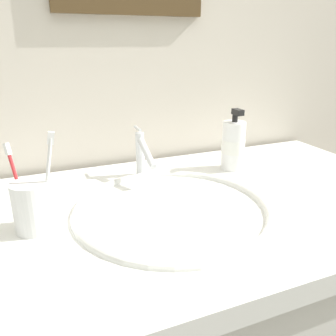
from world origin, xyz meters
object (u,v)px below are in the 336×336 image
at_px(toothbrush_cup, 33,207).
at_px(toothbrush_white, 48,176).
at_px(toothbrush_red, 17,179).
at_px(soap_dispenser, 233,145).
at_px(faucet, 142,153).

xyz_separation_m(toothbrush_cup, toothbrush_white, (0.03, -0.01, 0.06)).
distance_m(toothbrush_red, soap_dispenser, 0.59).
height_order(toothbrush_cup, toothbrush_red, toothbrush_red).
distance_m(toothbrush_cup, toothbrush_white, 0.07).
bearing_deg(soap_dispenser, faucet, 172.31).
xyz_separation_m(faucet, toothbrush_red, (-0.31, -0.16, 0.03)).
bearing_deg(toothbrush_red, toothbrush_white, -35.91).
distance_m(toothbrush_white, soap_dispenser, 0.55).
relative_size(faucet, soap_dispenser, 0.84).
distance_m(faucet, toothbrush_cup, 0.35).
bearing_deg(toothbrush_white, toothbrush_cup, 163.29).
xyz_separation_m(faucet, toothbrush_white, (-0.26, -0.20, 0.04)).
bearing_deg(toothbrush_white, soap_dispenser, 17.43).
xyz_separation_m(toothbrush_white, toothbrush_red, (-0.06, 0.04, -0.01)).
relative_size(toothbrush_white, toothbrush_red, 1.16).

